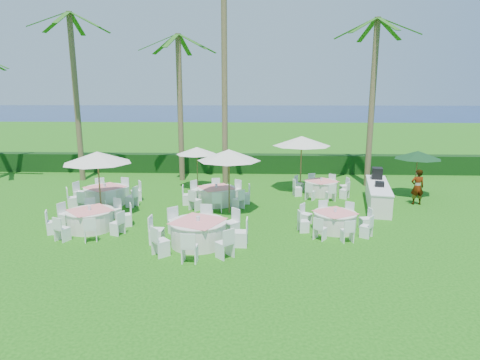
{
  "coord_description": "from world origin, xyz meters",
  "views": [
    {
      "loc": [
        2.17,
        -13.9,
        5.04
      ],
      "look_at": [
        1.45,
        3.53,
        1.3
      ],
      "focal_mm": 30.0,
      "sensor_mm": 36.0,
      "label": 1
    }
  ],
  "objects_px": {
    "banquet_table_a": "(90,219)",
    "umbrella_b": "(229,155)",
    "banquet_table_b": "(198,232)",
    "banquet_table_f": "(321,187)",
    "umbrella_d": "(302,141)",
    "banquet_table_d": "(105,195)",
    "banquet_table_e": "(216,195)",
    "buffet_table": "(378,194)",
    "banquet_table_c": "(335,221)",
    "staff_person": "(417,187)",
    "umbrella_c": "(197,151)",
    "umbrella_a": "(97,157)",
    "umbrella_green": "(418,155)"
  },
  "relations": [
    {
      "from": "banquet_table_a",
      "to": "banquet_table_b",
      "type": "distance_m",
      "value": 4.54
    },
    {
      "from": "banquet_table_e",
      "to": "umbrella_d",
      "type": "xyz_separation_m",
      "value": [
        4.2,
        2.84,
        2.24
      ]
    },
    {
      "from": "banquet_table_b",
      "to": "banquet_table_c",
      "type": "height_order",
      "value": "banquet_table_b"
    },
    {
      "from": "banquet_table_c",
      "to": "banquet_table_d",
      "type": "height_order",
      "value": "banquet_table_d"
    },
    {
      "from": "umbrella_d",
      "to": "buffet_table",
      "type": "relative_size",
      "value": 0.68
    },
    {
      "from": "umbrella_b",
      "to": "buffet_table",
      "type": "xyz_separation_m",
      "value": [
        6.76,
        1.4,
        -1.98
      ]
    },
    {
      "from": "banquet_table_b",
      "to": "banquet_table_f",
      "type": "height_order",
      "value": "banquet_table_b"
    },
    {
      "from": "banquet_table_d",
      "to": "umbrella_c",
      "type": "distance_m",
      "value": 5.42
    },
    {
      "from": "umbrella_green",
      "to": "umbrella_d",
      "type": "bearing_deg",
      "value": 170.18
    },
    {
      "from": "umbrella_green",
      "to": "staff_person",
      "type": "height_order",
      "value": "umbrella_green"
    },
    {
      "from": "banquet_table_e",
      "to": "umbrella_d",
      "type": "bearing_deg",
      "value": 34.0
    },
    {
      "from": "umbrella_a",
      "to": "umbrella_c",
      "type": "bearing_deg",
      "value": 58.84
    },
    {
      "from": "banquet_table_a",
      "to": "umbrella_d",
      "type": "xyz_separation_m",
      "value": [
        8.62,
        6.65,
        2.25
      ]
    },
    {
      "from": "umbrella_d",
      "to": "umbrella_a",
      "type": "bearing_deg",
      "value": -150.34
    },
    {
      "from": "umbrella_d",
      "to": "buffet_table",
      "type": "xyz_separation_m",
      "value": [
        3.25,
        -2.81,
        -2.11
      ]
    },
    {
      "from": "banquet_table_d",
      "to": "banquet_table_f",
      "type": "distance_m",
      "value": 10.58
    },
    {
      "from": "banquet_table_d",
      "to": "umbrella_green",
      "type": "relative_size",
      "value": 1.43
    },
    {
      "from": "banquet_table_b",
      "to": "banquet_table_d",
      "type": "bearing_deg",
      "value": 135.69
    },
    {
      "from": "banquet_table_b",
      "to": "banquet_table_f",
      "type": "relative_size",
      "value": 1.16
    },
    {
      "from": "umbrella_a",
      "to": "umbrella_green",
      "type": "distance_m",
      "value": 15.03
    },
    {
      "from": "banquet_table_f",
      "to": "umbrella_d",
      "type": "height_order",
      "value": "umbrella_d"
    },
    {
      "from": "umbrella_a",
      "to": "umbrella_b",
      "type": "xyz_separation_m",
      "value": [
        5.32,
        0.81,
        0.01
      ]
    },
    {
      "from": "umbrella_b",
      "to": "buffet_table",
      "type": "bearing_deg",
      "value": 11.73
    },
    {
      "from": "banquet_table_a",
      "to": "umbrella_c",
      "type": "height_order",
      "value": "umbrella_c"
    },
    {
      "from": "umbrella_c",
      "to": "umbrella_a",
      "type": "bearing_deg",
      "value": -121.16
    },
    {
      "from": "umbrella_d",
      "to": "banquet_table_e",
      "type": "bearing_deg",
      "value": -146.0
    },
    {
      "from": "umbrella_a",
      "to": "umbrella_green",
      "type": "height_order",
      "value": "umbrella_a"
    },
    {
      "from": "banquet_table_e",
      "to": "buffet_table",
      "type": "distance_m",
      "value": 7.46
    },
    {
      "from": "banquet_table_e",
      "to": "banquet_table_f",
      "type": "distance_m",
      "value": 5.53
    },
    {
      "from": "banquet_table_c",
      "to": "banquet_table_f",
      "type": "bearing_deg",
      "value": 86.47
    },
    {
      "from": "banquet_table_c",
      "to": "umbrella_c",
      "type": "distance_m",
      "value": 9.31
    },
    {
      "from": "banquet_table_a",
      "to": "staff_person",
      "type": "xyz_separation_m",
      "value": [
        13.74,
        4.11,
        0.43
      ]
    },
    {
      "from": "banquet_table_b",
      "to": "banquet_table_d",
      "type": "relative_size",
      "value": 1.03
    },
    {
      "from": "buffet_table",
      "to": "banquet_table_d",
      "type": "bearing_deg",
      "value": -178.73
    },
    {
      "from": "banquet_table_a",
      "to": "buffet_table",
      "type": "xyz_separation_m",
      "value": [
        11.87,
        3.84,
        0.14
      ]
    },
    {
      "from": "buffet_table",
      "to": "staff_person",
      "type": "relative_size",
      "value": 2.68
    },
    {
      "from": "banquet_table_f",
      "to": "staff_person",
      "type": "relative_size",
      "value": 1.75
    },
    {
      "from": "banquet_table_b",
      "to": "banquet_table_e",
      "type": "xyz_separation_m",
      "value": [
        0.1,
        5.21,
        -0.03
      ]
    },
    {
      "from": "buffet_table",
      "to": "umbrella_green",
      "type": "bearing_deg",
      "value": 37.66
    },
    {
      "from": "umbrella_b",
      "to": "banquet_table_d",
      "type": "bearing_deg",
      "value": 169.18
    },
    {
      "from": "banquet_table_d",
      "to": "banquet_table_e",
      "type": "bearing_deg",
      "value": 2.85
    },
    {
      "from": "banquet_table_c",
      "to": "banquet_table_f",
      "type": "xyz_separation_m",
      "value": [
        0.34,
        5.5,
        0.01
      ]
    },
    {
      "from": "banquet_table_c",
      "to": "banquet_table_d",
      "type": "xyz_separation_m",
      "value": [
        -10.0,
        3.28,
        0.06
      ]
    },
    {
      "from": "umbrella_a",
      "to": "umbrella_b",
      "type": "distance_m",
      "value": 5.39
    },
    {
      "from": "banquet_table_b",
      "to": "buffet_table",
      "type": "relative_size",
      "value": 0.75
    },
    {
      "from": "banquet_table_e",
      "to": "buffet_table",
      "type": "xyz_separation_m",
      "value": [
        7.45,
        0.02,
        0.13
      ]
    },
    {
      "from": "banquet_table_a",
      "to": "banquet_table_d",
      "type": "height_order",
      "value": "banquet_table_d"
    },
    {
      "from": "staff_person",
      "to": "buffet_table",
      "type": "bearing_deg",
      "value": 5.17
    },
    {
      "from": "umbrella_b",
      "to": "umbrella_d",
      "type": "xyz_separation_m",
      "value": [
        3.51,
        4.21,
        0.13
      ]
    },
    {
      "from": "banquet_table_a",
      "to": "umbrella_b",
      "type": "distance_m",
      "value": 6.05
    }
  ]
}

